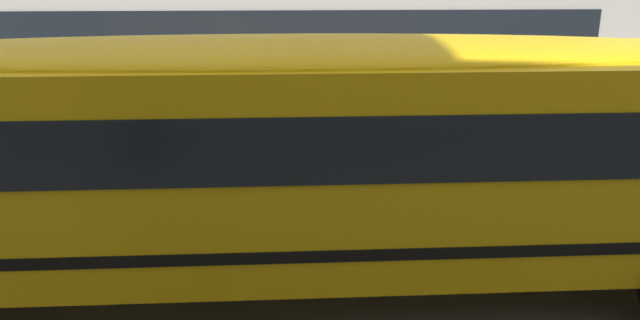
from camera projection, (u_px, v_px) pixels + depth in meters
name	position (u px, v px, depth m)	size (l,w,h in m)	color
ground_plane	(56.00, 234.00, 8.92)	(400.00, 400.00, 0.00)	#54514F
sidewalk_far	(157.00, 114.00, 15.95)	(120.00, 3.00, 0.01)	gray
lane_centreline	(56.00, 234.00, 8.92)	(110.00, 0.16, 0.01)	silver
school_bus	(253.00, 145.00, 7.01)	(13.08, 3.09, 2.92)	yellow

